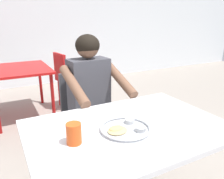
{
  "coord_description": "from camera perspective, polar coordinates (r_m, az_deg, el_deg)",
  "views": [
    {
      "loc": [
        -0.61,
        -0.95,
        1.36
      ],
      "look_at": [
        0.05,
        0.29,
        0.91
      ],
      "focal_mm": 35.99,
      "sensor_mm": 36.0,
      "label": 1
    }
  ],
  "objects": [
    {
      "name": "chair_red_right",
      "position": [
        3.5,
        -11.32,
        3.33
      ],
      "size": [
        0.45,
        0.44,
        0.86
      ],
      "color": "#AF1415",
      "rests_on": "ground"
    },
    {
      "name": "table_background_red",
      "position": [
        3.33,
        -22.51,
        3.7
      ],
      "size": [
        0.79,
        0.94,
        0.71
      ],
      "color": "#B71414",
      "rests_on": "ground"
    },
    {
      "name": "diner_foreground",
      "position": [
        1.92,
        -4.71,
        -1.23
      ],
      "size": [
        0.51,
        0.57,
        1.23
      ],
      "color": "#303030",
      "rests_on": "ground"
    },
    {
      "name": "thali_tray",
      "position": [
        1.27,
        3.43,
        -9.82
      ],
      "size": [
        0.28,
        0.28,
        0.03
      ],
      "color": "#B7BABF",
      "rests_on": "table_foreground"
    },
    {
      "name": "chair_foreground",
      "position": [
        2.19,
        -7.09,
        -5.36
      ],
      "size": [
        0.42,
        0.45,
        0.86
      ],
      "color": "#3F3F44",
      "rests_on": "ground"
    },
    {
      "name": "table_foreground",
      "position": [
        1.36,
        4.13,
        -12.35
      ],
      "size": [
        1.14,
        0.78,
        0.76
      ],
      "color": "silver",
      "rests_on": "ground"
    },
    {
      "name": "drinking_cup",
      "position": [
        1.14,
        -9.68,
        -10.82
      ],
      "size": [
        0.08,
        0.08,
        0.11
      ],
      "color": "#D84C19",
      "rests_on": "table_foreground"
    }
  ]
}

